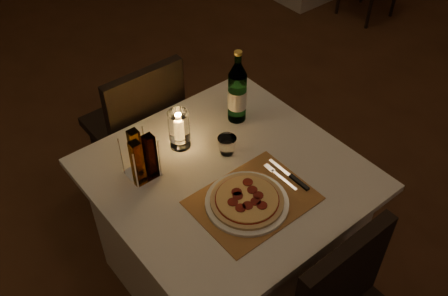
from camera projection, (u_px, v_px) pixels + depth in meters
floor at (196, 262)px, 2.59m from camera, size 8.00×10.00×0.02m
main_table at (227, 228)px, 2.27m from camera, size 1.00×1.00×0.74m
chair_far at (139, 120)px, 2.56m from camera, size 0.42×0.42×0.90m
placemat at (253, 200)px, 1.91m from camera, size 0.45×0.34×0.00m
plate at (247, 203)px, 1.89m from camera, size 0.32×0.32×0.01m
pizza at (247, 200)px, 1.88m from camera, size 0.28×0.28×0.02m
fork at (278, 175)px, 2.00m from camera, size 0.02×0.18×0.00m
knife at (295, 179)px, 1.98m from camera, size 0.02×0.22×0.01m
tumbler at (227, 145)px, 2.08m from camera, size 0.08×0.08×0.08m
water_bottle at (237, 93)px, 2.18m from camera, size 0.08×0.08×0.35m
hurricane_candle at (179, 127)px, 2.07m from camera, size 0.09×0.09×0.18m
cruet_caddy at (141, 157)px, 1.95m from camera, size 0.12×0.12×0.21m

